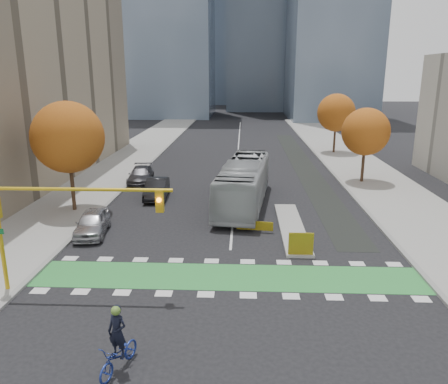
# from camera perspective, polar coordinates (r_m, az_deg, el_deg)

# --- Properties ---
(ground) EXTENTS (300.00, 300.00, 0.00)m
(ground) POSITION_cam_1_polar(r_m,az_deg,el_deg) (21.46, 0.44, -12.79)
(ground) COLOR black
(ground) RESTS_ON ground
(sidewalk_west) EXTENTS (7.00, 120.00, 0.15)m
(sidewalk_west) POSITION_cam_1_polar(r_m,az_deg,el_deg) (42.62, -16.97, 0.98)
(sidewalk_west) COLOR gray
(sidewalk_west) RESTS_ON ground
(sidewalk_east) EXTENTS (7.00, 120.00, 0.15)m
(sidewalk_east) POSITION_cam_1_polar(r_m,az_deg,el_deg) (42.19, 20.15, 0.56)
(sidewalk_east) COLOR gray
(sidewalk_east) RESTS_ON ground
(curb_west) EXTENTS (0.30, 120.00, 0.16)m
(curb_west) POSITION_cam_1_polar(r_m,az_deg,el_deg) (41.59, -12.42, 0.95)
(curb_west) COLOR gray
(curb_west) RESTS_ON ground
(curb_east) EXTENTS (0.30, 120.00, 0.16)m
(curb_east) POSITION_cam_1_polar(r_m,az_deg,el_deg) (41.26, 15.52, 0.63)
(curb_east) COLOR gray
(curb_east) RESTS_ON ground
(bike_crossing) EXTENTS (20.00, 3.00, 0.01)m
(bike_crossing) POSITION_cam_1_polar(r_m,az_deg,el_deg) (22.79, 0.58, -11.00)
(bike_crossing) COLOR #2D8A3B
(bike_crossing) RESTS_ON ground
(centre_line) EXTENTS (0.15, 70.00, 0.01)m
(centre_line) POSITION_cam_1_polar(r_m,az_deg,el_deg) (59.79, 1.86, 5.52)
(centre_line) COLOR silver
(centre_line) RESTS_ON ground
(bike_lane_paint) EXTENTS (2.50, 50.00, 0.01)m
(bike_lane_paint) POSITION_cam_1_polar(r_m,az_deg,el_deg) (50.42, 10.28, 3.45)
(bike_lane_paint) COLOR black
(bike_lane_paint) RESTS_ON ground
(median_island) EXTENTS (1.60, 10.00, 0.16)m
(median_island) POSITION_cam_1_polar(r_m,az_deg,el_deg) (29.85, 8.80, -4.53)
(median_island) COLOR gray
(median_island) RESTS_ON ground
(hazard_board) EXTENTS (1.40, 0.12, 1.30)m
(hazard_board) POSITION_cam_1_polar(r_m,az_deg,el_deg) (25.14, 10.01, -6.67)
(hazard_board) COLOR yellow
(hazard_board) RESTS_ON median_island
(tree_west) EXTENTS (5.20, 5.20, 8.22)m
(tree_west) POSITION_cam_1_polar(r_m,az_deg,el_deg) (33.73, -19.71, 6.74)
(tree_west) COLOR #332114
(tree_west) RESTS_ON ground
(tree_east_near) EXTENTS (4.40, 4.40, 7.08)m
(tree_east_near) POSITION_cam_1_polar(r_m,az_deg,el_deg) (42.79, 18.02, 7.49)
(tree_east_near) COLOR #332114
(tree_east_near) RESTS_ON ground
(tree_east_far) EXTENTS (4.80, 4.80, 7.65)m
(tree_east_far) POSITION_cam_1_polar(r_m,az_deg,el_deg) (58.35, 14.45, 10.00)
(tree_east_far) COLOR #332114
(tree_east_far) RESTS_ON ground
(traffic_signal_west) EXTENTS (8.53, 0.56, 5.20)m
(traffic_signal_west) POSITION_cam_1_polar(r_m,az_deg,el_deg) (21.21, -21.55, -2.43)
(traffic_signal_west) COLOR #BF9914
(traffic_signal_west) RESTS_ON ground
(cyclist) EXTENTS (1.42, 2.29, 2.50)m
(cyclist) POSITION_cam_1_polar(r_m,az_deg,el_deg) (16.49, -13.61, -19.35)
(cyclist) COLOR navy
(cyclist) RESTS_ON ground
(bus) EXTENTS (4.52, 13.13, 3.58)m
(bus) POSITION_cam_1_polar(r_m,az_deg,el_deg) (34.20, 2.61, 1.19)
(bus) COLOR #A3A7AA
(bus) RESTS_ON ground
(parked_car_a) EXTENTS (2.41, 4.74, 1.55)m
(parked_car_a) POSITION_cam_1_polar(r_m,az_deg,el_deg) (29.44, -16.84, -3.88)
(parked_car_a) COLOR #ABAAB0
(parked_car_a) RESTS_ON ground
(parked_car_b) EXTENTS (2.01, 4.99, 1.61)m
(parked_car_b) POSITION_cam_1_polar(r_m,az_deg,el_deg) (36.82, -8.79, 0.46)
(parked_car_b) COLOR black
(parked_car_b) RESTS_ON ground
(parked_car_c) EXTENTS (2.62, 5.42, 1.52)m
(parked_car_c) POSITION_cam_1_polar(r_m,az_deg,el_deg) (42.10, -10.82, 2.16)
(parked_car_c) COLOR #444348
(parked_car_c) RESTS_ON ground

